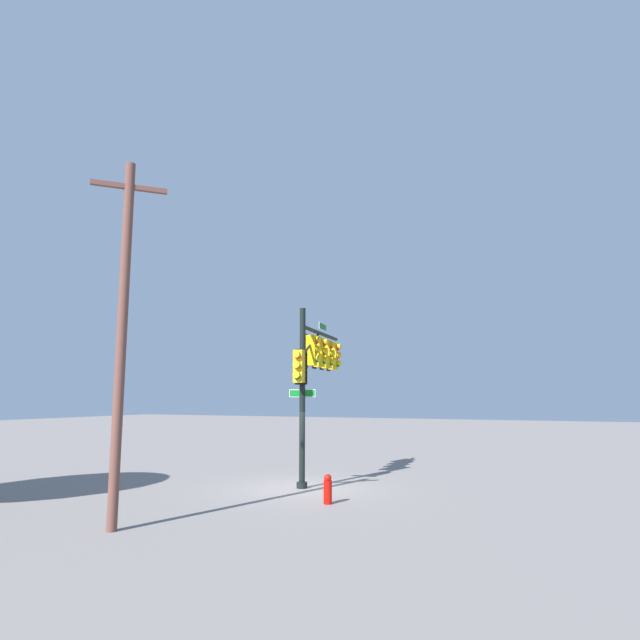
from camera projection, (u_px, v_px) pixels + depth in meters
The scene contains 4 objects.
ground_plane at pixel (302, 488), 17.97m from camera, with size 120.00×120.00×0.00m, color gray.
signal_pole_assembly at pixel (316, 363), 20.02m from camera, with size 5.10×1.21×6.07m.
utility_pole at pixel (122, 331), 12.82m from camera, with size 1.36×1.36×8.75m.
fire_hydrant at pixel (328, 489), 15.35m from camera, with size 0.33×0.24×0.83m.
Camera 1 is at (-16.72, -8.14, 3.00)m, focal length 30.33 mm.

